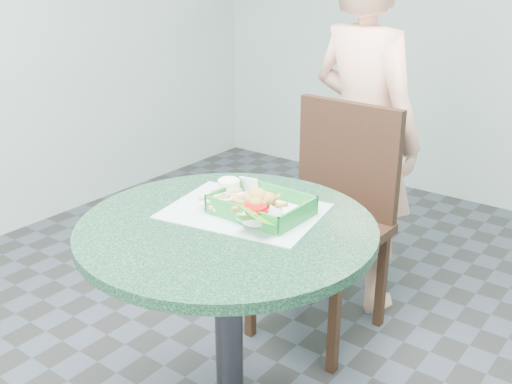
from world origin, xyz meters
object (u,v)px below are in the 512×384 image
Objects in this scene: dining_chair at (332,205)px; diner_person at (363,134)px; sauce_ramekin at (228,191)px; cafe_table at (228,283)px; crab_sandwich at (258,210)px; food_basket at (261,215)px.

dining_chair is 0.61× the size of diner_person.
diner_person is at bearing 91.85° from sauce_ramekin.
sauce_ramekin reaches higher than cafe_table.
dining_chair is 0.78m from crab_sandwich.
cafe_table is 0.79m from dining_chair.
diner_person reaches higher than cafe_table.
crab_sandwich is (0.06, 0.07, 0.22)m from cafe_table.
sauce_ramekin is at bearing 127.76° from cafe_table.
crab_sandwich reaches higher than sauce_ramekin.
cafe_table is 1.08m from diner_person.
crab_sandwich is (0.02, -0.04, 0.03)m from food_basket.
food_basket is at bearing 114.93° from diner_person.
food_basket is 0.05m from crab_sandwich.
cafe_table is at bearing -79.73° from dining_chair.
diner_person is (-0.02, 0.27, 0.23)m from dining_chair.
dining_chair reaches higher than cafe_table.
cafe_table is 0.24m from crab_sandwich.
dining_chair is at bearing 103.22° from crab_sandwich.
dining_chair is 0.71m from sauce_ramekin.
dining_chair reaches higher than crab_sandwich.
diner_person is at bearing 97.03° from cafe_table.
cafe_table is 12.74× the size of sauce_ramekin.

